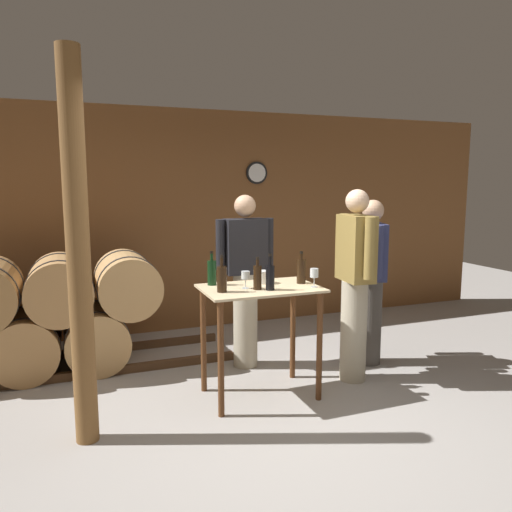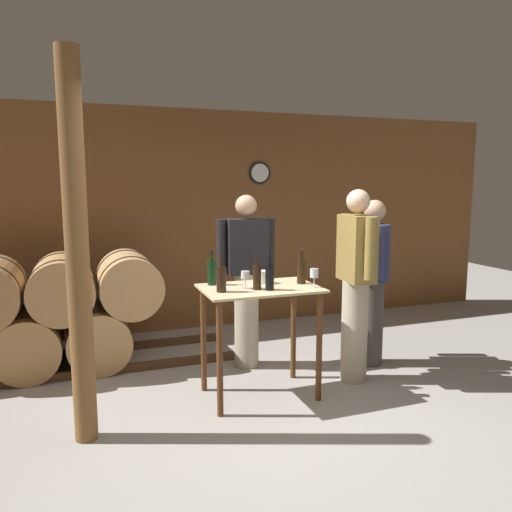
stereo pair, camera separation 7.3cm
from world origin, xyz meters
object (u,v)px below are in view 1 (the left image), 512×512
person_visitor_with_scarf (371,278)px  wine_glass_near_center (314,273)px  person_visitor_bearded (245,277)px  wine_bottle_center (257,277)px  wooden_post (78,253)px  wine_bottle_left (212,272)px  ice_bucket (263,277)px  wine_bottle_far_right (301,271)px  wine_bottle_right (270,277)px  wine_bottle_far_left (222,278)px  wine_glass_near_left (246,276)px  person_host (355,281)px

person_visitor_with_scarf → wine_glass_near_center: bearing=-150.9°
person_visitor_with_scarf → person_visitor_bearded: bearing=162.6°
wine_bottle_center → person_visitor_with_scarf: 1.45m
wooden_post → wine_glass_near_center: (1.85, 0.11, -0.28)m
person_visitor_with_scarf → wooden_post: bearing=-167.5°
wine_bottle_left → ice_bucket: wine_bottle_left is taller
wine_bottle_left → wooden_post: bearing=-155.0°
wine_bottle_far_right → ice_bucket: wine_bottle_far_right is taller
wine_bottle_center → ice_bucket: size_ratio=2.34×
wine_bottle_right → wine_bottle_center: bearing=147.6°
wine_bottle_far_left → wine_bottle_left: size_ratio=1.02×
wine_bottle_far_left → wine_bottle_center: size_ratio=1.11×
wine_bottle_far_right → wine_glass_near_center: 0.19m
wine_bottle_far_left → wine_bottle_far_right: wine_bottle_far_left is taller
wine_bottle_center → wine_bottle_right: bearing=-32.4°
wine_glass_near_center → person_visitor_bearded: size_ratio=0.09×
ice_bucket → wine_bottle_right: bearing=-100.0°
wine_bottle_far_right → person_visitor_with_scarf: 1.00m
wine_glass_near_left → wine_bottle_left: bearing=133.5°
wooden_post → ice_bucket: (1.51, 0.41, -0.34)m
person_host → person_visitor_with_scarf: bearing=39.7°
person_visitor_with_scarf → person_visitor_bearded: (-1.20, 0.38, 0.03)m
wine_glass_near_center → person_host: bearing=19.4°
wine_bottle_right → person_visitor_with_scarf: person_visitor_with_scarf is taller
wine_glass_near_center → wooden_post: bearing=-176.6°
wine_bottle_center → wine_bottle_far_right: wine_bottle_far_right is taller
wooden_post → wine_glass_near_center: size_ratio=17.00×
wine_bottle_far_right → ice_bucket: size_ratio=2.44×
ice_bucket → wine_bottle_far_right: bearing=-21.1°
person_host → wooden_post: bearing=-173.0°
person_visitor_with_scarf → ice_bucket: bearing=-170.9°
wine_bottle_far_left → wine_glass_near_center: wine_bottle_far_left is taller
wine_bottle_left → person_host: bearing=-9.3°
wine_bottle_left → wine_bottle_right: wine_bottle_right is taller
wine_bottle_right → person_visitor_with_scarf: bearing=20.3°
wine_bottle_far_left → wine_glass_near_center: bearing=-6.7°
wine_bottle_center → person_visitor_bearded: size_ratio=0.16×
wine_bottle_far_right → person_host: 0.56m
wine_glass_near_left → person_visitor_bearded: (0.25, 0.72, -0.16)m
person_visitor_with_scarf → wine_glass_near_left: bearing=-166.7°
wine_bottle_left → wine_bottle_center: wine_bottle_left is taller
wooden_post → ice_bucket: 1.60m
wine_glass_near_left → wine_glass_near_center: (0.55, -0.16, 0.01)m
wooden_post → person_host: size_ratio=1.53×
wooden_post → wine_bottle_far_left: bearing=10.7°
wine_bottle_center → wine_bottle_left: bearing=134.0°
wine_bottle_right → wooden_post: bearing=-174.7°
person_host → person_visitor_with_scarf: person_host is taller
wine_bottle_left → person_visitor_with_scarf: (1.67, 0.11, -0.19)m
wine_bottle_left → wine_bottle_right: bearing=-43.3°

